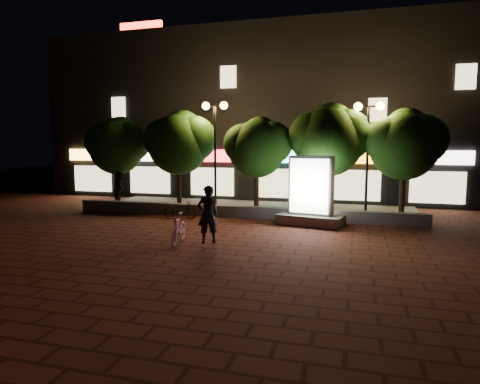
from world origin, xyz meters
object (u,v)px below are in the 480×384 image
(tree_far_left, at_px, (118,144))
(scooter_pink, at_px, (179,228))
(scooter_parked, at_px, (180,209))
(pedestrian, at_px, (121,189))
(tree_mid, at_px, (258,145))
(street_lamp_left, at_px, (215,128))
(ad_kiosk, at_px, (311,197))
(tree_far_right, at_px, (405,142))
(rider, at_px, (208,214))
(street_lamp_right, at_px, (368,130))
(tree_left, at_px, (180,141))
(tree_right, at_px, (330,137))

(tree_far_left, distance_m, scooter_pink, 9.73)
(scooter_parked, xyz_separation_m, pedestrian, (-4.12, 1.88, 0.58))
(tree_mid, height_order, street_lamp_left, street_lamp_left)
(scooter_parked, bearing_deg, tree_far_left, 59.46)
(ad_kiosk, bearing_deg, tree_mid, 138.74)
(tree_mid, height_order, tree_far_right, tree_far_right)
(tree_far_left, height_order, tree_far_right, tree_far_right)
(scooter_parked, distance_m, pedestrian, 4.57)
(tree_far_left, xyz_separation_m, tree_mid, (7.50, -0.00, -0.08))
(tree_far_right, relative_size, scooter_parked, 3.12)
(rider, bearing_deg, street_lamp_right, -161.63)
(tree_mid, distance_m, rider, 6.82)
(tree_far_right, xyz_separation_m, scooter_pink, (-7.59, -6.77, -2.87))
(tree_left, relative_size, tree_mid, 1.09)
(tree_far_left, distance_m, tree_left, 3.51)
(rider, bearing_deg, scooter_pink, -11.74)
(tree_left, xyz_separation_m, tree_mid, (4.00, -0.00, -0.23))
(street_lamp_right, distance_m, pedestrian, 12.37)
(street_lamp_right, xyz_separation_m, pedestrian, (-12.01, -0.32, -2.92))
(tree_right, height_order, tree_far_right, tree_right)
(tree_far_left, distance_m, scooter_parked, 5.93)
(street_lamp_right, bearing_deg, rider, -129.69)
(tree_right, bearing_deg, ad_kiosk, -102.00)
(rider, relative_size, scooter_parked, 1.26)
(pedestrian, bearing_deg, street_lamp_right, -108.26)
(street_lamp_left, bearing_deg, tree_left, 172.30)
(tree_far_left, bearing_deg, scooter_parked, -28.39)
(street_lamp_left, bearing_deg, tree_far_right, 1.76)
(tree_mid, distance_m, street_lamp_right, 5.00)
(street_lamp_left, bearing_deg, tree_far_left, 177.24)
(street_lamp_right, relative_size, rider, 2.59)
(scooter_pink, height_order, scooter_parked, scooter_pink)
(tree_far_left, xyz_separation_m, tree_far_right, (14.00, 0.00, 0.08))
(scooter_pink, xyz_separation_m, rider, (0.91, 0.34, 0.46))
(tree_far_right, distance_m, pedestrian, 13.79)
(tree_left, height_order, tree_right, tree_right)
(ad_kiosk, distance_m, scooter_pink, 5.84)
(street_lamp_right, bearing_deg, tree_far_left, 178.79)
(tree_far_right, height_order, pedestrian, tree_far_right)
(street_lamp_left, bearing_deg, tree_mid, 7.31)
(tree_left, relative_size, rider, 2.54)
(tree_far_right, xyz_separation_m, pedestrian, (-13.57, -0.58, -2.39))
(tree_far_left, xyz_separation_m, rider, (7.33, -6.43, -2.33))
(tree_far_left, height_order, pedestrian, tree_far_left)
(tree_left, relative_size, street_lamp_left, 0.94)
(tree_far_right, bearing_deg, tree_left, 180.00)
(tree_left, relative_size, tree_far_right, 1.03)
(tree_right, distance_m, rider, 7.76)
(ad_kiosk, bearing_deg, tree_right, 78.00)
(street_lamp_right, bearing_deg, scooter_parked, -164.42)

